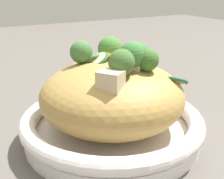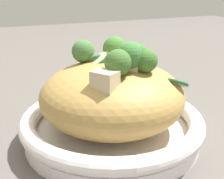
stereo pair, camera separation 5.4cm
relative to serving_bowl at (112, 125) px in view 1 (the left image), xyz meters
name	(u,v)px [view 1 (the left image)]	position (x,y,z in m)	size (l,w,h in m)	color
ground_plane	(112,138)	(0.00, 0.00, -0.03)	(3.00, 3.00, 0.00)	#59534E
serving_bowl	(112,125)	(0.00, 0.00, 0.00)	(0.33, 0.33, 0.05)	white
noodle_heap	(112,96)	(0.00, 0.00, 0.06)	(0.25, 0.25, 0.12)	#B28B48
broccoli_florets	(119,55)	(0.01, 0.00, 0.13)	(0.13, 0.18, 0.07)	#8CB669
carrot_coins	(117,59)	(0.03, 0.04, 0.11)	(0.12, 0.07, 0.04)	orange
zucchini_slices	(114,64)	(0.01, 0.02, 0.11)	(0.16, 0.16, 0.05)	beige
chicken_chunks	(119,73)	(-0.01, -0.05, 0.11)	(0.10, 0.08, 0.04)	beige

